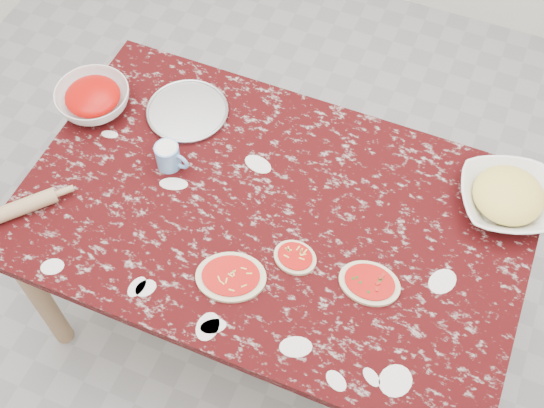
% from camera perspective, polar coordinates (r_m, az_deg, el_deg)
% --- Properties ---
extents(ground, '(4.00, 4.00, 0.00)m').
position_cam_1_polar(ground, '(2.85, 0.00, -8.73)').
color(ground, gray).
extents(worktable, '(1.60, 1.00, 0.75)m').
position_cam_1_polar(worktable, '(2.26, 0.00, -1.82)').
color(worktable, black).
rests_on(worktable, ground).
extents(pizza_tray, '(0.30, 0.30, 0.01)m').
position_cam_1_polar(pizza_tray, '(2.45, -6.99, 7.57)').
color(pizza_tray, '#B2B2B7').
rests_on(pizza_tray, worktable).
extents(sauce_bowl, '(0.32, 0.32, 0.08)m').
position_cam_1_polar(sauce_bowl, '(2.50, -14.50, 8.36)').
color(sauce_bowl, white).
rests_on(sauce_bowl, worktable).
extents(cheese_bowl, '(0.38, 0.38, 0.07)m').
position_cam_1_polar(cheese_bowl, '(2.30, 18.76, 0.40)').
color(cheese_bowl, white).
rests_on(cheese_bowl, worktable).
extents(flour_mug, '(0.12, 0.08, 0.09)m').
position_cam_1_polar(flour_mug, '(2.28, -8.51, 3.91)').
color(flour_mug, '#6DA1DB').
rests_on(flour_mug, worktable).
extents(pizza_left, '(0.25, 0.22, 0.02)m').
position_cam_1_polar(pizza_left, '(2.07, -3.41, -6.01)').
color(pizza_left, beige).
rests_on(pizza_left, worktable).
extents(pizza_mid, '(0.15, 0.13, 0.02)m').
position_cam_1_polar(pizza_mid, '(2.10, 1.91, -4.42)').
color(pizza_mid, beige).
rests_on(pizza_mid, worktable).
extents(pizza_right, '(0.19, 0.14, 0.02)m').
position_cam_1_polar(pizza_right, '(2.08, 8.04, -6.47)').
color(pizza_right, beige).
rests_on(pizza_right, worktable).
extents(rolling_pin, '(0.20, 0.22, 0.05)m').
position_cam_1_polar(rolling_pin, '(2.31, -20.29, -0.38)').
color(rolling_pin, tan).
rests_on(rolling_pin, worktable).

